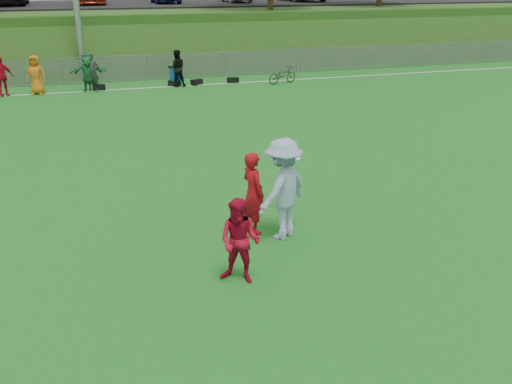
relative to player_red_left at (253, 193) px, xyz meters
name	(u,v)px	position (x,y,z in m)	size (l,w,h in m)	color
ground	(288,260)	(0.25, -1.40, -0.86)	(120.00, 120.00, 0.00)	#166B20
sideline_far	(153,88)	(0.25, 16.60, -0.85)	(60.00, 0.10, 0.01)	white
fence	(146,67)	(0.25, 18.60, -0.21)	(58.00, 0.06, 1.30)	gray
berm	(124,30)	(0.25, 29.60, 0.64)	(120.00, 18.00, 3.00)	#214F16
parking_lot	(119,4)	(0.25, 31.60, 2.19)	(120.00, 12.00, 0.10)	black
spectator_row	(85,72)	(-2.72, 16.60, -0.01)	(8.59, 0.74, 1.69)	red
gear_bags	(177,83)	(1.40, 16.70, -0.73)	(6.91, 0.57, 0.26)	black
player_red_left	(253,193)	(0.00, 0.00, 0.00)	(0.63, 0.41, 1.72)	#A40B14
player_red_center	(240,241)	(-0.81, -1.85, -0.10)	(0.74, 0.57, 1.52)	#AD0C26
player_blue	(283,189)	(0.50, -0.39, 0.17)	(1.33, 0.76, 2.05)	#90A8C7
frisbee	(294,158)	(1.16, 0.77, 0.40)	(0.31, 0.31, 0.03)	white
recycling_bin	(176,77)	(1.38, 16.85, -0.45)	(0.55, 0.55, 0.83)	#0F4AAA
bicycle	(282,75)	(6.38, 15.80, -0.45)	(0.54, 1.56, 0.82)	#28282A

